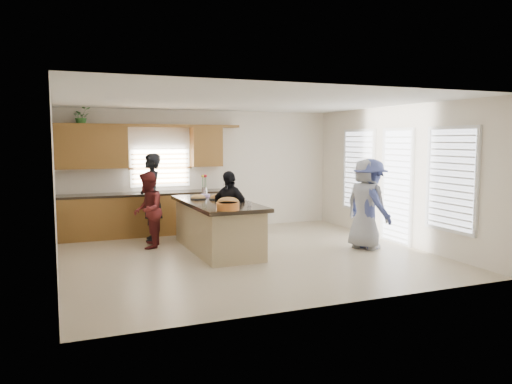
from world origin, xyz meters
name	(u,v)px	position (x,y,z in m)	size (l,w,h in m)	color
floor	(248,255)	(0.00, 0.00, 0.00)	(6.50, 6.50, 0.00)	tan
room_shell	(248,152)	(0.00, 0.00, 1.90)	(6.52, 6.02, 2.81)	silver
back_cabinetry	(142,194)	(-1.47, 2.73, 0.91)	(4.08, 0.66, 2.46)	brown
right_wall_glazing	(398,178)	(3.22, -0.13, 1.34)	(0.06, 4.00, 2.25)	white
island	(217,227)	(-0.39, 0.60, 0.45)	(1.19, 2.72, 0.95)	tan
platter_front	(228,202)	(-0.30, 0.21, 0.98)	(0.45, 0.45, 0.18)	black
platter_mid	(218,198)	(-0.26, 0.93, 0.98)	(0.37, 0.37, 0.15)	black
platter_back	(198,198)	(-0.63, 1.10, 0.98)	(0.32, 0.32, 0.13)	black
salad_bowl	(228,206)	(-0.58, -0.59, 1.02)	(0.39, 0.39, 0.13)	orange
clear_cup	(249,204)	(-0.08, -0.28, 1.00)	(0.08, 0.08, 0.10)	white
plate_stack	(205,195)	(-0.38, 1.47, 0.97)	(0.21, 0.21, 0.05)	#C099DF
flower_vase	(204,184)	(-0.30, 1.78, 1.17)	(0.14, 0.14, 0.43)	silver
potted_plant	(81,117)	(-2.68, 2.82, 2.60)	(0.36, 0.31, 0.40)	#33722D
woman_left_back	(151,197)	(-1.39, 2.01, 0.92)	(0.67, 0.44, 1.84)	black
woman_left_mid	(148,210)	(-1.59, 1.32, 0.75)	(0.73, 0.57, 1.50)	maroon
woman_left_front	(229,211)	(-0.17, 0.56, 0.77)	(0.90, 0.37, 1.53)	black
woman_right_back	(370,204)	(2.40, -0.35, 0.88)	(1.13, 0.65, 1.75)	navy
woman_right_front	(366,204)	(2.33, -0.33, 0.88)	(0.86, 0.56, 1.75)	gray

